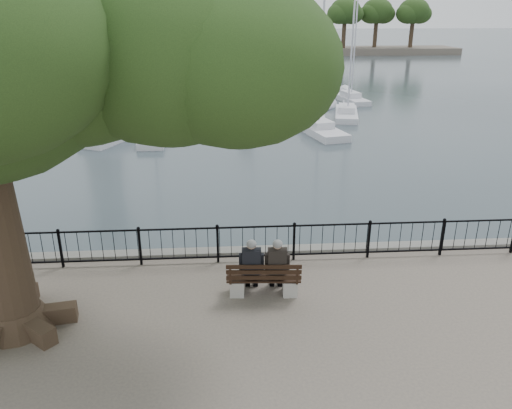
{
  "coord_description": "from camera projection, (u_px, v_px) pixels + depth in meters",
  "views": [
    {
      "loc": [
        -0.81,
        -9.24,
        6.21
      ],
      "look_at": [
        0.0,
        2.5,
        1.6
      ],
      "focal_mm": 35.0,
      "sensor_mm": 36.0,
      "label": 1
    }
  ],
  "objects": [
    {
      "name": "sailboat_e",
      "position": [
        108.0,
        106.0,
        38.12
      ],
      "size": [
        1.51,
        5.09,
        11.4
      ],
      "color": "silver",
      "rests_on": "ground"
    },
    {
      "name": "sailboat_b",
      "position": [
        155.0,
        134.0,
        29.51
      ],
      "size": [
        1.5,
        5.25,
        11.06
      ],
      "color": "silver",
      "rests_on": "ground"
    },
    {
      "name": "sailboat_d",
      "position": [
        346.0,
        113.0,
        35.81
      ],
      "size": [
        2.7,
        5.68,
        9.5
      ],
      "color": "silver",
      "rests_on": "ground"
    },
    {
      "name": "tree",
      "position": [
        12.0,
        40.0,
        8.56
      ],
      "size": [
        10.65,
        7.44,
        8.7
      ],
      "color": "black",
      "rests_on": "ground"
    },
    {
      "name": "person_left",
      "position": [
        252.0,
        268.0,
        11.51
      ],
      "size": [
        0.43,
        0.72,
        1.42
      ],
      "color": "black",
      "rests_on": "ground"
    },
    {
      "name": "sailboat_h",
      "position": [
        155.0,
        82.0,
        50.75
      ],
      "size": [
        2.24,
        5.89,
        13.16
      ],
      "color": "silver",
      "rests_on": "ground"
    },
    {
      "name": "harbor",
      "position": [
        255.0,
        268.0,
        13.87
      ],
      "size": [
        260.0,
        260.0,
        1.2
      ],
      "color": "#62615C",
      "rests_on": "ground"
    },
    {
      "name": "railing",
      "position": [
        256.0,
        242.0,
        13.02
      ],
      "size": [
        22.06,
        0.06,
        1.0
      ],
      "color": "black",
      "rests_on": "ground"
    },
    {
      "name": "person_right",
      "position": [
        277.0,
        267.0,
        11.51
      ],
      "size": [
        0.43,
        0.72,
        1.42
      ],
      "color": "black",
      "rests_on": "ground"
    },
    {
      "name": "lion_monument",
      "position": [
        245.0,
        55.0,
        56.89
      ],
      "size": [
        6.46,
        6.46,
        9.42
      ],
      "color": "#62615C",
      "rests_on": "ground"
    },
    {
      "name": "sailboat_a",
      "position": [
        119.0,
        133.0,
        29.83
      ],
      "size": [
        3.82,
        5.81,
        11.06
      ],
      "color": "silver",
      "rests_on": "ground"
    },
    {
      "name": "sailboat_c",
      "position": [
        317.0,
        127.0,
        31.23
      ],
      "size": [
        3.02,
        6.23,
        12.45
      ],
      "color": "silver",
      "rests_on": "ground"
    },
    {
      "name": "sailboat_f",
      "position": [
        252.0,
        104.0,
        39.05
      ],
      "size": [
        3.48,
        5.58,
        10.57
      ],
      "color": "silver",
      "rests_on": "ground"
    },
    {
      "name": "sailboat_g",
      "position": [
        350.0,
        98.0,
        41.87
      ],
      "size": [
        2.36,
        5.38,
        10.55
      ],
      "color": "silver",
      "rests_on": "ground"
    },
    {
      "name": "far_shore",
      "position": [
        374.0,
        30.0,
        85.25
      ],
      "size": [
        30.0,
        8.6,
        9.18
      ],
      "color": "#59524A",
      "rests_on": "ground"
    },
    {
      "name": "bench",
      "position": [
        264.0,
        283.0,
        11.54
      ],
      "size": [
        1.73,
        0.62,
        0.9
      ],
      "color": "gray",
      "rests_on": "ground"
    }
  ]
}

